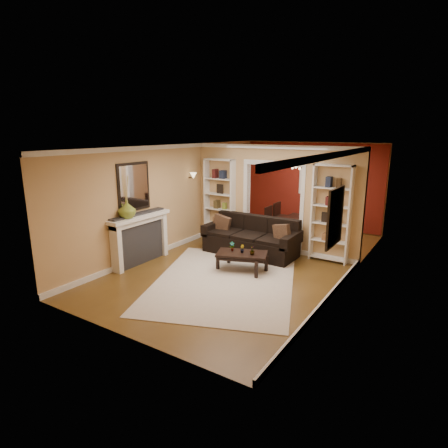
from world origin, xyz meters
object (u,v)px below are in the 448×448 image
Objects in this scene: bookshelf_right at (331,214)px; fireplace at (141,239)px; sofa at (251,236)px; dining_table at (297,228)px; bookshelf_left at (220,201)px; coffee_table at (242,262)px.

fireplace is (-3.64, -2.53, -0.57)m from bookshelf_right.
dining_table is at bearing 79.18° from sofa.
dining_table is (1.70, 1.52, -0.88)m from bookshelf_left.
sofa is at bearing 169.18° from dining_table.
sofa is 1.55× the size of dining_table.
sofa is at bearing -162.19° from bookshelf_right.
coffee_table is at bearing 179.74° from dining_table.
bookshelf_left reaches higher than sofa.
coffee_table is 0.48× the size of bookshelf_left.
bookshelf_left is at bearing 180.00° from bookshelf_right.
bookshelf_right is 4.47m from fireplace.
bookshelf_left reaches higher than coffee_table.
fireplace is at bearing -179.91° from coffee_table.
dining_table is (0.40, 2.10, -0.20)m from sofa.
bookshelf_left is 1.49× the size of dining_table.
bookshelf_right is (3.10, 0.00, 0.00)m from bookshelf_left.
sofa is at bearing 88.58° from coffee_table.
coffee_table is at bearing -70.67° from sofa.
bookshelf_right is at bearing 0.00° from bookshelf_left.
sofa reaches higher than coffee_table.
sofa is at bearing -24.13° from bookshelf_left.
dining_table is (-1.40, 1.52, -0.88)m from bookshelf_right.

